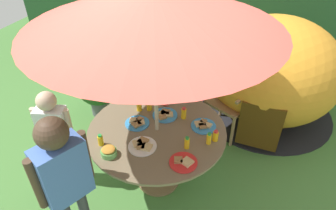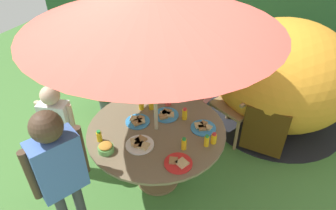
# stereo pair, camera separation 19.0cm
# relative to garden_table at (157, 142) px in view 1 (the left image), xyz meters

# --- Properties ---
(ground_plane) EXTENTS (10.00, 10.00, 0.02)m
(ground_plane) POSITION_rel_garden_table_xyz_m (0.00, 0.00, -0.58)
(ground_plane) COLOR #477A38
(hedge_backdrop) EXTENTS (9.00, 0.70, 1.90)m
(hedge_backdrop) POSITION_rel_garden_table_xyz_m (0.00, 3.63, 0.38)
(hedge_backdrop) COLOR #234C28
(hedge_backdrop) RESTS_ON ground_plane
(garden_table) EXTENTS (1.35, 1.35, 0.74)m
(garden_table) POSITION_rel_garden_table_xyz_m (0.00, 0.00, 0.00)
(garden_table) COLOR brown
(garden_table) RESTS_ON ground_plane
(patio_umbrella) EXTENTS (2.02, 2.02, 2.09)m
(patio_umbrella) POSITION_rel_garden_table_xyz_m (0.00, 0.00, 1.36)
(patio_umbrella) COLOR #B7AD8C
(patio_umbrella) RESTS_ON ground_plane
(wooden_chair) EXTENTS (0.64, 0.60, 0.92)m
(wooden_chair) POSITION_rel_garden_table_xyz_m (0.57, 1.17, -0.04)
(wooden_chair) COLOR #93704C
(wooden_chair) RESTS_ON ground_plane
(dome_tent) EXTENTS (1.94, 1.94, 1.36)m
(dome_tent) POSITION_rel_garden_table_xyz_m (0.99, 1.72, 0.10)
(dome_tent) COLOR orange
(dome_tent) RESTS_ON ground_plane
(potted_plant) EXTENTS (0.56, 0.56, 0.75)m
(potted_plant) POSITION_rel_garden_table_xyz_m (-1.22, 0.88, -0.13)
(potted_plant) COLOR #595960
(potted_plant) RESTS_ON ground_plane
(child_in_pink_shirt) EXTENTS (0.27, 0.46, 1.38)m
(child_in_pink_shirt) POSITION_rel_garden_table_xyz_m (0.19, 0.89, 0.31)
(child_in_pink_shirt) COLOR #3F3F47
(child_in_pink_shirt) RESTS_ON ground_plane
(child_in_yellow_shirt) EXTENTS (0.32, 0.32, 1.11)m
(child_in_yellow_shirt) POSITION_rel_garden_table_xyz_m (-0.63, 0.64, 0.14)
(child_in_yellow_shirt) COLOR #3F3F47
(child_in_yellow_shirt) RESTS_ON ground_plane
(child_in_white_shirt) EXTENTS (0.37, 0.23, 1.12)m
(child_in_white_shirt) POSITION_rel_garden_table_xyz_m (-1.00, -0.27, 0.14)
(child_in_white_shirt) COLOR #3F3F47
(child_in_white_shirt) RESTS_ON ground_plane
(child_in_blue_shirt) EXTENTS (0.34, 0.43, 1.41)m
(child_in_blue_shirt) POSITION_rel_garden_table_xyz_m (-0.42, -0.86, 0.33)
(child_in_blue_shirt) COLOR #3F3F47
(child_in_blue_shirt) RESTS_ON ground_plane
(snack_bowl) EXTENTS (0.14, 0.14, 0.08)m
(snack_bowl) POSITION_rel_garden_table_xyz_m (-0.27, -0.46, 0.21)
(snack_bowl) COLOR #66B259
(snack_bowl) RESTS_ON garden_table
(plate_mid_right) EXTENTS (0.26, 0.26, 0.03)m
(plate_mid_right) POSITION_rel_garden_table_xyz_m (-0.04, -0.27, 0.18)
(plate_mid_right) COLOR white
(plate_mid_right) RESTS_ON garden_table
(plate_near_left) EXTENTS (0.24, 0.24, 0.03)m
(plate_near_left) POSITION_rel_garden_table_xyz_m (-0.22, 0.02, 0.18)
(plate_near_left) COLOR #338CD8
(plate_near_left) RESTS_ON garden_table
(plate_center_front) EXTENTS (0.25, 0.25, 0.03)m
(plate_center_front) POSITION_rel_garden_table_xyz_m (0.41, 0.19, 0.18)
(plate_center_front) COLOR #338CD8
(plate_center_front) RESTS_ON garden_table
(plate_mid_left) EXTENTS (0.24, 0.24, 0.03)m
(plate_mid_left) POSITION_rel_garden_table_xyz_m (0.37, -0.33, 0.18)
(plate_mid_left) COLOR red
(plate_mid_left) RESTS_ON garden_table
(plate_near_right) EXTENTS (0.26, 0.26, 0.03)m
(plate_near_right) POSITION_rel_garden_table_xyz_m (-0.00, 0.23, 0.18)
(plate_near_right) COLOR #338CD8
(plate_near_right) RESTS_ON garden_table
(juice_bottle_far_left) EXTENTS (0.05, 0.05, 0.13)m
(juice_bottle_far_left) POSITION_rel_garden_table_xyz_m (0.19, 0.26, 0.23)
(juice_bottle_far_left) COLOR yellow
(juice_bottle_far_left) RESTS_ON garden_table
(juice_bottle_far_right) EXTENTS (0.05, 0.05, 0.13)m
(juice_bottle_far_right) POSITION_rel_garden_table_xyz_m (-0.28, 0.22, 0.23)
(juice_bottle_far_right) COLOR yellow
(juice_bottle_far_right) RESTS_ON garden_table
(juice_bottle_center_back) EXTENTS (0.05, 0.05, 0.12)m
(juice_bottle_center_back) POSITION_rel_garden_table_xyz_m (-0.40, -0.37, 0.23)
(juice_bottle_center_back) COLOR yellow
(juice_bottle_center_back) RESTS_ON garden_table
(juice_bottle_front_edge) EXTENTS (0.06, 0.06, 0.12)m
(juice_bottle_front_edge) POSITION_rel_garden_table_xyz_m (-0.19, 0.27, 0.23)
(juice_bottle_front_edge) COLOR yellow
(juice_bottle_front_edge) RESTS_ON garden_table
(juice_bottle_back_edge) EXTENTS (0.05, 0.05, 0.11)m
(juice_bottle_back_edge) POSITION_rel_garden_table_xyz_m (0.56, 0.04, 0.22)
(juice_bottle_back_edge) COLOR yellow
(juice_bottle_back_edge) RESTS_ON garden_table
(juice_bottle_spot_a) EXTENTS (0.05, 0.05, 0.12)m
(juice_bottle_spot_a) POSITION_rel_garden_table_xyz_m (0.34, -0.15, 0.23)
(juice_bottle_spot_a) COLOR yellow
(juice_bottle_spot_a) RESTS_ON garden_table
(juice_bottle_spot_b) EXTENTS (0.05, 0.05, 0.12)m
(juice_bottle_spot_b) POSITION_rel_garden_table_xyz_m (0.52, -0.02, 0.23)
(juice_bottle_spot_b) COLOR yellow
(juice_bottle_spot_b) RESTS_ON garden_table
(cup_near) EXTENTS (0.07, 0.07, 0.06)m
(cup_near) POSITION_rel_garden_table_xyz_m (-0.06, 0.42, 0.20)
(cup_near) COLOR #E04C47
(cup_near) RESTS_ON garden_table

